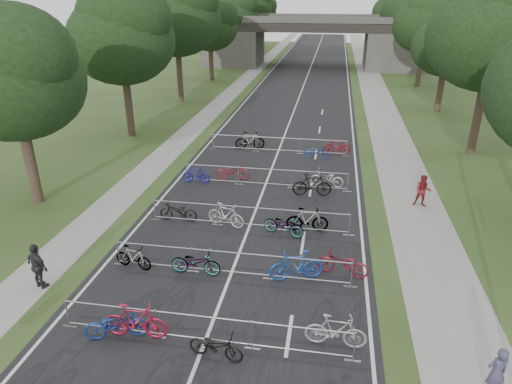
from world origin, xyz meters
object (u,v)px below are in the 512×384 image
overpass_bridge (312,41)px  pedestrian_c (38,267)px  pedestrian_b (423,191)px  pedestrian_a (496,373)px

overpass_bridge → pedestrian_c: overpass_bridge is taller
pedestrian_b → pedestrian_a: bearing=-81.3°
pedestrian_a → pedestrian_b: bearing=-105.5°
pedestrian_b → pedestrian_c: size_ratio=0.92×
pedestrian_b → pedestrian_c: (-15.14, -9.73, 0.08)m
pedestrian_a → pedestrian_c: size_ratio=0.90×
pedestrian_a → pedestrian_c: bearing=-24.8°
overpass_bridge → pedestrian_b: 47.03m
pedestrian_a → pedestrian_c: pedestrian_c is taller
pedestrian_a → pedestrian_b: pedestrian_b is taller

